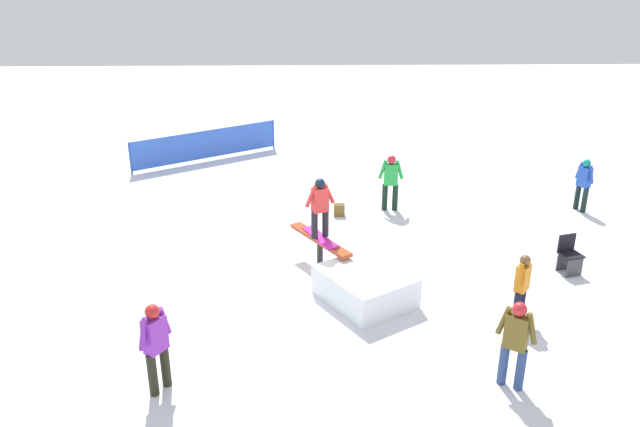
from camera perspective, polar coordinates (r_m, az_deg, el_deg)
name	(u,v)px	position (r m, az deg, el deg)	size (l,w,h in m)	color
ground_plane	(320,270)	(14.41, 0.00, -5.16)	(60.00, 60.00, 0.00)	white
rail_feature	(320,243)	(14.12, 0.00, -2.75)	(1.93, 1.37, 0.80)	black
snow_kicker_ramp	(365,286)	(13.06, 4.14, -6.67)	(1.80, 1.50, 0.65)	white
main_rider_on_rail	(320,209)	(13.78, 0.00, 0.44)	(1.32, 0.81, 1.42)	#C72396
bystander_brown	(515,340)	(10.79, 17.44, -11.00)	(0.46, 0.61, 1.59)	navy
bystander_purple	(156,343)	(10.56, -14.77, -11.40)	(0.62, 0.45, 1.61)	black
bystander_blue	(584,182)	(18.96, 22.96, 2.67)	(0.63, 0.33, 1.51)	black
bystander_orange	(522,284)	(12.73, 17.97, -6.18)	(0.53, 0.45, 1.43)	black
bystander_green	(391,180)	(17.60, 6.48, 3.09)	(0.25, 0.72, 1.61)	black
folding_chair	(569,256)	(15.21, 21.83, -3.59)	(0.55, 0.55, 0.88)	#3F3F44
backpack_on_snow	(339,210)	(17.34, 1.76, 0.34)	(0.30, 0.22, 0.34)	brown
safety_fence	(206,145)	(22.38, -10.35, 6.22)	(3.02, 4.63, 1.10)	blue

